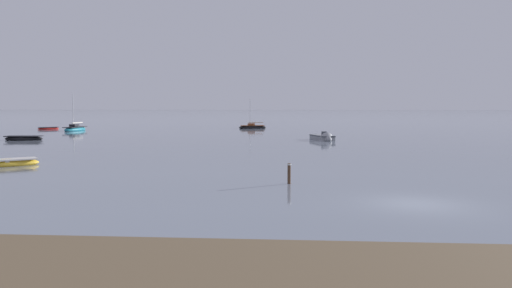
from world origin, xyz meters
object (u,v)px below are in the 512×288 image
rowboat_moored_2 (48,128)px  sailboat_moored_3 (75,129)px  rowboat_moored_0 (24,138)px  rowboat_moored_3 (6,163)px  motorboat_moored_1 (324,138)px  sailboat_moored_2 (252,127)px  mooring_post_near (289,174)px

rowboat_moored_2 → sailboat_moored_3: sailboat_moored_3 is taller
rowboat_moored_2 → sailboat_moored_3: 8.20m
rowboat_moored_0 → rowboat_moored_2: bearing=-73.8°
rowboat_moored_2 → rowboat_moored_3: 57.96m
motorboat_moored_1 → sailboat_moored_3: bearing=-134.9°
sailboat_moored_2 → rowboat_moored_2: size_ratio=1.61×
rowboat_moored_0 → mooring_post_near: mooring_post_near is taller
rowboat_moored_2 → motorboat_moored_1: bearing=-69.3°
rowboat_moored_0 → sailboat_moored_3: size_ratio=0.71×
sailboat_moored_2 → sailboat_moored_3: sailboat_moored_3 is taller
rowboat_moored_0 → sailboat_moored_3: bearing=-86.2°
rowboat_moored_2 → sailboat_moored_3: bearing=-74.7°
sailboat_moored_2 → rowboat_moored_3: (-13.00, -59.61, -0.05)m
rowboat_moored_0 → rowboat_moored_2: rowboat_moored_0 is taller
rowboat_moored_0 → sailboat_moored_2: size_ratio=0.85×
sailboat_moored_2 → mooring_post_near: (7.54, -66.46, 0.32)m
rowboat_moored_0 → mooring_post_near: bearing=131.0°
sailboat_moored_2 → rowboat_moored_2: bearing=-4.4°
mooring_post_near → rowboat_moored_2: bearing=126.0°
motorboat_moored_1 → rowboat_moored_3: (-24.50, -28.49, -0.05)m
motorboat_moored_1 → rowboat_moored_2: motorboat_moored_1 is taller
sailboat_moored_2 → mooring_post_near: size_ratio=4.45×
rowboat_moored_0 → sailboat_moored_2: (25.96, 33.42, 0.04)m
mooring_post_near → motorboat_moored_1: bearing=83.6°
rowboat_moored_0 → sailboat_moored_2: bearing=-132.2°
sailboat_moored_2 → rowboat_moored_2: sailboat_moored_2 is taller
mooring_post_near → rowboat_moored_3: bearing=161.6°
rowboat_moored_0 → rowboat_moored_2: (-10.14, 26.97, -0.05)m
rowboat_moored_2 → mooring_post_near: 74.20m
sailboat_moored_3 → rowboat_moored_3: size_ratio=1.52×
rowboat_moored_0 → sailboat_moored_3: 22.77m
motorboat_moored_1 → sailboat_moored_3: (-40.71, 20.24, 0.06)m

